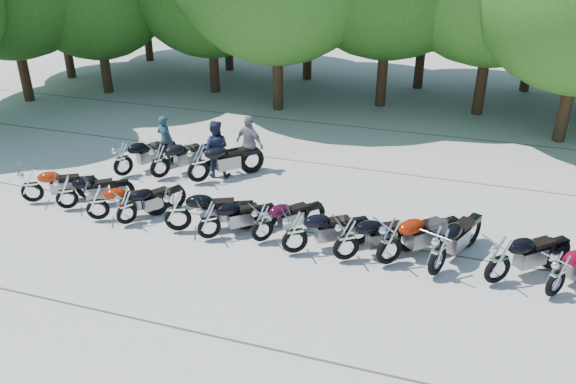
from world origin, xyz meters
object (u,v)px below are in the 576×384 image
(motorcycle_3, at_px, (126,206))
(motorcycle_8, at_px, (347,238))
(rider_2, at_px, (250,144))
(rider_1, at_px, (215,149))
(motorcycle_4, at_px, (177,210))
(motorcycle_11, at_px, (499,259))
(motorcycle_0, at_px, (31,185))
(motorcycle_7, at_px, (295,232))
(motorcycle_9, at_px, (390,241))
(motorcycle_14, at_px, (122,158))
(rider_0, at_px, (165,140))
(motorcycle_2, at_px, (97,202))
(motorcycle_1, at_px, (66,191))
(motorcycle_12, at_px, (558,274))
(motorcycle_16, at_px, (198,163))
(motorcycle_6, at_px, (262,222))
(motorcycle_10, at_px, (438,250))
(motorcycle_15, at_px, (159,160))
(motorcycle_5, at_px, (209,219))

(motorcycle_3, height_order, motorcycle_8, motorcycle_8)
(rider_2, bearing_deg, rider_1, 58.53)
(motorcycle_4, height_order, motorcycle_11, motorcycle_11)
(motorcycle_0, xyz_separation_m, motorcycle_7, (7.99, -0.31, 0.05))
(motorcycle_9, xyz_separation_m, motorcycle_14, (-8.77, 2.50, -0.05))
(rider_0, bearing_deg, motorcycle_11, 171.68)
(motorcycle_4, bearing_deg, motorcycle_0, 62.65)
(motorcycle_4, distance_m, motorcycle_7, 3.22)
(motorcycle_0, xyz_separation_m, rider_0, (2.21, 3.84, 0.22))
(motorcycle_2, bearing_deg, motorcycle_0, 51.97)
(rider_2, bearing_deg, rider_0, 26.48)
(motorcycle_1, relative_size, motorcycle_11, 0.86)
(motorcycle_8, height_order, motorcycle_12, motorcycle_8)
(motorcycle_0, height_order, rider_2, rider_2)
(motorcycle_16, bearing_deg, rider_2, -85.37)
(motorcycle_2, height_order, motorcycle_16, motorcycle_16)
(motorcycle_6, relative_size, motorcycle_9, 0.86)
(motorcycle_10, xyz_separation_m, motorcycle_15, (-8.69, 2.80, -0.05))
(motorcycle_9, distance_m, rider_0, 8.95)
(rider_0, bearing_deg, motorcycle_9, 166.36)
(motorcycle_6, distance_m, motorcycle_10, 4.32)
(motorcycle_11, height_order, rider_1, rider_1)
(motorcycle_0, height_order, motorcycle_9, motorcycle_9)
(motorcycle_4, distance_m, rider_0, 4.79)
(motorcycle_16, xyz_separation_m, rider_2, (1.16, 1.40, 0.24))
(motorcycle_5, bearing_deg, motorcycle_7, -130.13)
(motorcycle_2, xyz_separation_m, motorcycle_6, (4.63, 0.30, 0.01))
(motorcycle_4, relative_size, motorcycle_5, 1.12)
(motorcycle_7, bearing_deg, motorcycle_0, 53.45)
(motorcycle_11, bearing_deg, motorcycle_12, -136.30)
(motorcycle_0, distance_m, motorcycle_16, 4.78)
(motorcycle_2, relative_size, motorcycle_16, 0.85)
(motorcycle_7, xyz_separation_m, motorcycle_11, (4.67, 0.17, 0.03))
(motorcycle_1, height_order, motorcycle_11, motorcycle_11)
(motorcycle_9, bearing_deg, motorcycle_16, 20.83)
(motorcycle_6, xyz_separation_m, rider_1, (-2.82, 3.43, 0.32))
(motorcycle_1, height_order, motorcycle_15, motorcycle_15)
(motorcycle_7, relative_size, motorcycle_12, 1.04)
(motorcycle_6, distance_m, rider_0, 6.19)
(motorcycle_14, relative_size, motorcycle_15, 0.99)
(motorcycle_4, relative_size, motorcycle_14, 1.05)
(motorcycle_14, xyz_separation_m, rider_1, (2.75, 1.02, 0.28))
(rider_2, bearing_deg, motorcycle_6, 136.85)
(motorcycle_1, height_order, motorcycle_3, motorcycle_1)
(motorcycle_16, height_order, rider_2, rider_2)
(motorcycle_4, bearing_deg, motorcycle_12, -115.04)
(motorcycle_15, xyz_separation_m, rider_2, (2.46, 1.47, 0.28))
(motorcycle_0, height_order, motorcycle_15, motorcycle_15)
(motorcycle_7, distance_m, motorcycle_8, 1.26)
(motorcycle_11, relative_size, motorcycle_15, 1.04)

